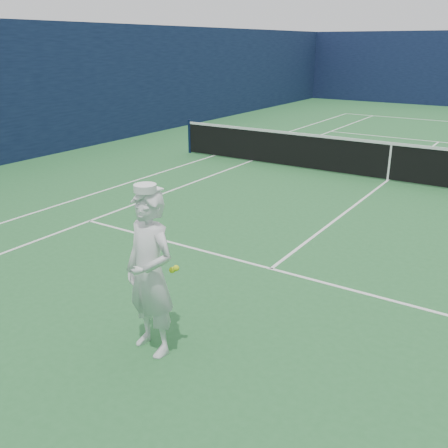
# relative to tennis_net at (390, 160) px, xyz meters

# --- Properties ---
(ground) EXTENTS (80.00, 80.00, 0.00)m
(ground) POSITION_rel_tennis_net_xyz_m (0.00, 0.00, -0.55)
(ground) COLOR #286933
(ground) RESTS_ON ground
(court_markings) EXTENTS (11.03, 23.83, 0.01)m
(court_markings) POSITION_rel_tennis_net_xyz_m (0.00, 0.00, -0.55)
(court_markings) COLOR white
(court_markings) RESTS_ON ground
(windscreen_fence) EXTENTS (20.12, 36.12, 4.00)m
(windscreen_fence) POSITION_rel_tennis_net_xyz_m (0.00, 0.00, 1.45)
(windscreen_fence) COLOR #0F1737
(windscreen_fence) RESTS_ON ground
(tennis_net) EXTENTS (12.88, 0.09, 1.07)m
(tennis_net) POSITION_rel_tennis_net_xyz_m (0.00, 0.00, 0.00)
(tennis_net) COLOR #141E4C
(tennis_net) RESTS_ON ground
(tennis_player) EXTENTS (0.78, 0.60, 1.99)m
(tennis_player) POSITION_rel_tennis_net_xyz_m (-0.12, -9.08, 0.42)
(tennis_player) COLOR white
(tennis_player) RESTS_ON ground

